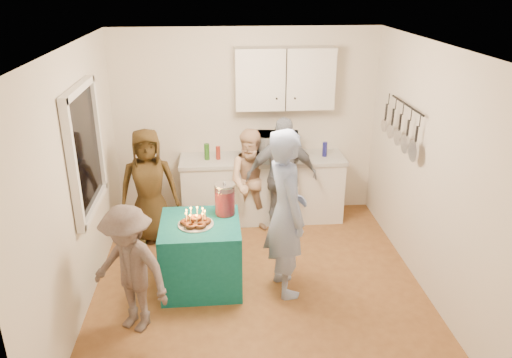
{
  "coord_description": "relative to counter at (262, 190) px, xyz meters",
  "views": [
    {
      "loc": [
        -0.41,
        -4.65,
        3.21
      ],
      "look_at": [
        0.0,
        0.35,
        1.15
      ],
      "focal_mm": 35.0,
      "sensor_mm": 36.0,
      "label": 1
    }
  ],
  "objects": [
    {
      "name": "counter",
      "position": [
        0.0,
        0.0,
        0.0
      ],
      "size": [
        2.2,
        0.58,
        0.86
      ],
      "primitive_type": "cube",
      "color": "white",
      "rests_on": "floor"
    },
    {
      "name": "floor",
      "position": [
        -0.2,
        -1.7,
        -0.43
      ],
      "size": [
        4.0,
        4.0,
        0.0
      ],
      "primitive_type": "plane",
      "color": "brown",
      "rests_on": "ground"
    },
    {
      "name": "countertop",
      "position": [
        0.0,
        -0.0,
        0.46
      ],
      "size": [
        2.24,
        0.62,
        0.05
      ],
      "primitive_type": "cube",
      "color": "beige",
      "rests_on": "counter"
    },
    {
      "name": "party_table",
      "position": [
        -0.82,
        -1.58,
        -0.05
      ],
      "size": [
        0.86,
        0.86,
        0.76
      ],
      "primitive_type": "cube",
      "rotation": [
        0.0,
        0.0,
        0.01
      ],
      "color": "#0E6360",
      "rests_on": "floor"
    },
    {
      "name": "left_wall",
      "position": [
        -2.0,
        -1.7,
        0.87
      ],
      "size": [
        4.0,
        4.0,
        0.0
      ],
      "primitive_type": "plane",
      "color": "silver",
      "rests_on": "floor"
    },
    {
      "name": "punch_jar",
      "position": [
        -0.55,
        -1.39,
        0.5
      ],
      "size": [
        0.22,
        0.22,
        0.34
      ],
      "primitive_type": "cylinder",
      "color": "red",
      "rests_on": "party_table"
    },
    {
      "name": "upper_cabinet",
      "position": [
        0.3,
        0.15,
        1.52
      ],
      "size": [
        1.3,
        0.3,
        0.8
      ],
      "primitive_type": "cube",
      "color": "white",
      "rests_on": "back_wall"
    },
    {
      "name": "microwave",
      "position": [
        0.18,
        0.0,
        0.64
      ],
      "size": [
        0.64,
        0.47,
        0.33
      ],
      "primitive_type": "imported",
      "rotation": [
        0.0,
        0.0,
        -0.12
      ],
      "color": "white",
      "rests_on": "countertop"
    },
    {
      "name": "woman_back_right",
      "position": [
        0.21,
        -0.44,
        0.36
      ],
      "size": [
        0.95,
        0.43,
        1.59
      ],
      "primitive_type": "imported",
      "rotation": [
        0.0,
        0.0,
        0.05
      ],
      "color": "black",
      "rests_on": "floor"
    },
    {
      "name": "child_near_left",
      "position": [
        -1.46,
        -2.27,
        0.22
      ],
      "size": [
        0.97,
        0.85,
        1.3
      ],
      "primitive_type": "imported",
      "rotation": [
        0.0,
        0.0,
        -0.54
      ],
      "color": "#514440",
      "rests_on": "floor"
    },
    {
      "name": "window_night",
      "position": [
        -1.97,
        -1.4,
        1.12
      ],
      "size": [
        0.04,
        1.0,
        1.2
      ],
      "primitive_type": "cube",
      "color": "black",
      "rests_on": "left_wall"
    },
    {
      "name": "donut_cake",
      "position": [
        -0.86,
        -1.62,
        0.42
      ],
      "size": [
        0.38,
        0.38,
        0.18
      ],
      "primitive_type": null,
      "color": "#381C0C",
      "rests_on": "party_table"
    },
    {
      "name": "right_wall",
      "position": [
        1.6,
        -1.7,
        0.87
      ],
      "size": [
        4.0,
        4.0,
        0.0
      ],
      "primitive_type": "plane",
      "color": "silver",
      "rests_on": "floor"
    },
    {
      "name": "ceiling",
      "position": [
        -0.2,
        -1.7,
        2.17
      ],
      "size": [
        4.0,
        4.0,
        0.0
      ],
      "primitive_type": "plane",
      "color": "white",
      "rests_on": "floor"
    },
    {
      "name": "pot_rack",
      "position": [
        1.52,
        -1.0,
        1.17
      ],
      "size": [
        0.12,
        1.0,
        0.6
      ],
      "primitive_type": "cube",
      "color": "black",
      "rests_on": "right_wall"
    },
    {
      "name": "woman_back_center",
      "position": [
        -0.15,
        -0.33,
        0.27
      ],
      "size": [
        0.75,
        0.63,
        1.4
      ],
      "primitive_type": "imported",
      "rotation": [
        0.0,
        0.0,
        -0.15
      ],
      "color": "tan",
      "rests_on": "floor"
    },
    {
      "name": "man_birthday",
      "position": [
        0.08,
        -1.75,
        0.49
      ],
      "size": [
        0.56,
        0.74,
        1.83
      ],
      "primitive_type": "imported",
      "rotation": [
        0.0,
        0.0,
        1.77
      ],
      "color": "#92A7D5",
      "rests_on": "floor"
    },
    {
      "name": "back_wall",
      "position": [
        -0.2,
        0.3,
        0.87
      ],
      "size": [
        3.6,
        3.6,
        0.0
      ],
      "primitive_type": "plane",
      "color": "silver",
      "rests_on": "floor"
    },
    {
      "name": "woman_back_left",
      "position": [
        -1.48,
        -0.49,
        0.31
      ],
      "size": [
        0.78,
        0.56,
        1.49
      ],
      "primitive_type": "imported",
      "rotation": [
        0.0,
        0.0,
        0.13
      ],
      "color": "brown",
      "rests_on": "floor"
    }
  ]
}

